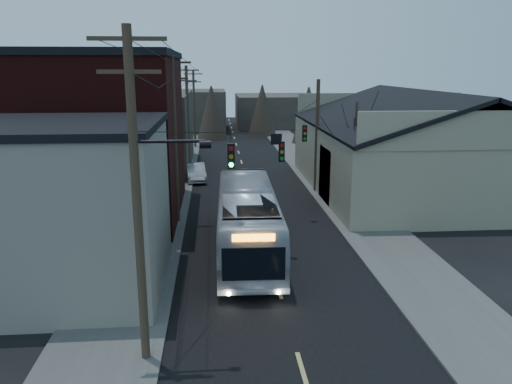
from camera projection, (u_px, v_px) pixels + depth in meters
road_surface at (246, 179)px, 42.85m from camera, size 9.00×110.00×0.02m
sidewalk_left at (170, 180)px, 42.32m from camera, size 4.00×110.00×0.12m
sidewalk_right at (321, 177)px, 43.35m from camera, size 4.00×110.00×0.12m
building_clapboard at (64, 210)px, 20.98m from camera, size 8.00×8.00×7.00m
building_brick at (97, 139)px, 31.17m from camera, size 10.00×12.00×10.00m
building_left_far at (142, 131)px, 47.05m from camera, size 9.00×14.00×7.00m
warehouse at (419, 156)px, 38.40m from camera, size 16.16×20.60×7.73m
building_far_left at (192, 110)px, 75.49m from camera, size 10.00×12.00×6.00m
building_far_right at (274, 110)px, 81.48m from camera, size 12.00×14.00×5.00m
bare_tree at (354, 157)px, 32.83m from camera, size 0.40×0.40×7.20m
utility_lines at (208, 130)px, 35.74m from camera, size 11.24×45.28×10.50m
bus at (247, 219)px, 25.61m from camera, size 3.22×12.49×3.46m
parked_car at (196, 172)px, 42.14m from camera, size 1.94×4.48×1.43m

